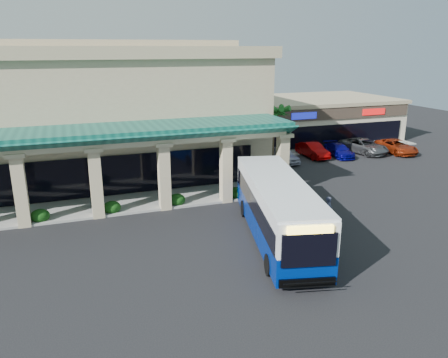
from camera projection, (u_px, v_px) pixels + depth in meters
name	position (u px, v px, depth m)	size (l,w,h in m)	color
ground	(232.00, 231.00, 26.76)	(110.00, 110.00, 0.00)	black
main_building	(77.00, 111.00, 36.93)	(30.80, 14.80, 11.35)	tan
arcade	(86.00, 170.00, 29.46)	(30.00, 6.20, 5.70)	#0D4E44
strip_mall	(300.00, 118.00, 53.51)	(22.50, 12.50, 4.90)	beige
palm_0	(278.00, 136.00, 38.47)	(2.40, 2.40, 6.60)	#195D1C
palm_1	(273.00, 134.00, 41.62)	(2.40, 2.40, 5.80)	#195D1C
broadleaf_tree	(235.00, 131.00, 45.61)	(2.60, 2.60, 4.81)	#0F350C
transit_bus	(277.00, 210.00, 25.21)	(2.96, 12.73, 3.55)	navy
pedestrian	(329.00, 211.00, 27.57)	(0.67, 0.44, 1.83)	#3A3D56
car_silver	(283.00, 155.00, 42.60)	(1.75, 4.36, 1.49)	#AAA7BA
car_white	(313.00, 150.00, 44.56)	(1.58, 4.53, 1.49)	#7F0202
car_red	(339.00, 150.00, 44.89)	(1.83, 4.50, 1.31)	#070468
car_gray	(364.00, 146.00, 46.29)	(2.56, 5.56, 1.54)	#45474A
car_extra	(397.00, 146.00, 46.34)	(2.37, 5.13, 1.43)	maroon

